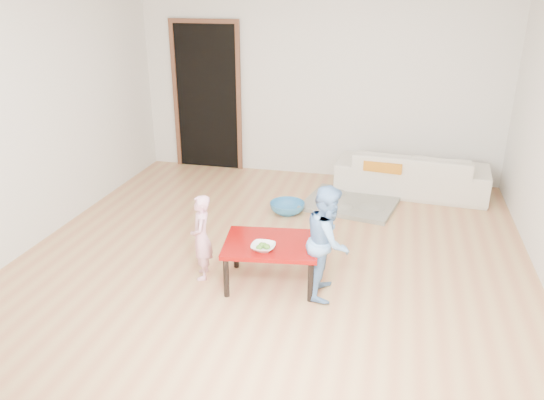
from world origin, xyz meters
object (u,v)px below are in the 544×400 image
at_px(sofa, 412,172).
at_px(child_blue, 328,241).
at_px(basin, 287,208).
at_px(red_table, 271,263).
at_px(bowl, 263,247).
at_px(child_pink, 201,237).

height_order(sofa, child_blue, child_blue).
bearing_deg(basin, red_table, -83.21).
xyz_separation_m(sofa, bowl, (-1.27, -2.81, 0.16)).
bearing_deg(basin, sofa, 36.25).
bearing_deg(bowl, red_table, 77.80).
xyz_separation_m(red_table, bowl, (-0.03, -0.15, 0.23)).
xyz_separation_m(bowl, child_pink, (-0.61, 0.12, -0.04)).
height_order(red_table, bowl, bowl).
bearing_deg(basin, child_blue, -66.92).
distance_m(child_pink, child_blue, 1.16).
distance_m(bowl, basin, 1.81).
bearing_deg(bowl, sofa, 65.71).
bearing_deg(child_blue, bowl, 100.82).
height_order(sofa, bowl, sofa).
height_order(bowl, child_blue, child_blue).
xyz_separation_m(sofa, child_blue, (-0.73, -2.69, 0.22)).
height_order(red_table, child_pink, child_pink).
relative_size(child_pink, basin, 1.95).
bearing_deg(sofa, red_table, 69.45).
distance_m(bowl, child_blue, 0.56).
xyz_separation_m(bowl, child_blue, (0.54, 0.12, 0.06)).
xyz_separation_m(bowl, basin, (-0.16, 1.77, -0.37)).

